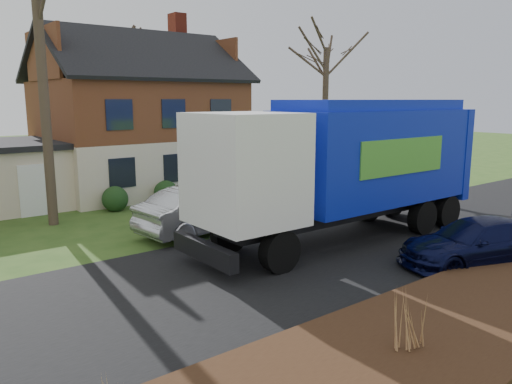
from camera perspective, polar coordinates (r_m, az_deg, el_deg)
ground at (r=14.53m, az=3.83°, el=-8.14°), size 120.00×120.00×0.00m
road at (r=14.52m, az=3.83°, el=-8.10°), size 80.00×7.00×0.02m
mulch_verge at (r=11.38m, az=22.46°, el=-13.62°), size 80.00×3.50×0.30m
main_house at (r=26.41m, az=-14.27°, el=8.90°), size 12.95×8.95×9.26m
garbage_truck at (r=16.73m, az=10.50°, el=3.59°), size 10.83×2.98×4.63m
silver_sedan at (r=17.67m, az=-5.82°, el=-1.98°), size 5.21×2.34×1.66m
navy_wagon at (r=15.49m, az=23.86°, el=-5.30°), size 4.92×3.31×1.32m
tree_front_east at (r=29.19m, az=8.13°, el=18.40°), size 3.84×3.84×10.67m
tree_back at (r=35.31m, az=-15.59°, el=17.45°), size 3.45×3.45×10.92m
grass_clump_mid at (r=9.47m, az=17.17°, el=-13.75°), size 0.38×0.31×1.06m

